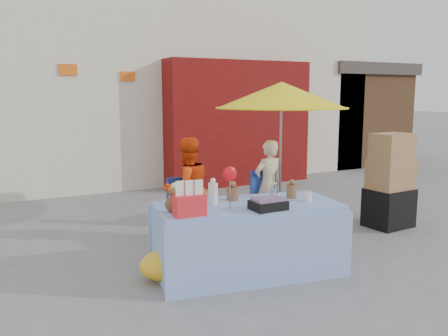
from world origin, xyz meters
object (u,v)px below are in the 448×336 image
umbrella (281,96)px  vendor_beige (268,185)px  chair_left (191,224)px  vendor_orange (187,190)px  box_stack (390,184)px  market_table (247,237)px  chair_right (273,213)px

umbrella → vendor_beige: bearing=-153.4°
chair_left → vendor_orange: vendor_orange is taller
vendor_orange → box_stack: vendor_orange is taller
umbrella → market_table: bearing=-133.7°
market_table → vendor_orange: (-0.13, 1.34, 0.29)m
vendor_beige → box_stack: 1.77m
chair_right → box_stack: box_stack is taller
chair_left → chair_right: (1.25, 0.00, 0.00)m
chair_left → box_stack: size_ratio=0.62×
chair_left → vendor_orange: 0.45m
chair_right → umbrella: bearing=37.4°
vendor_orange → vendor_beige: 1.25m
market_table → chair_left: (-0.13, 1.20, -0.14)m
box_stack → market_table: bearing=-167.5°
box_stack → chair_right: bearing=159.8°
chair_right → vendor_beige: 0.41m
market_table → chair_right: market_table is taller
vendor_beige → umbrella: umbrella is taller
market_table → vendor_orange: vendor_orange is taller
chair_left → umbrella: (1.55, 0.28, 1.64)m
chair_right → umbrella: 1.69m
chair_right → vendor_beige: size_ratio=0.67×
vendor_beige → market_table: bearing=44.1°
vendor_orange → umbrella: (1.55, 0.15, 1.21)m
umbrella → box_stack: bearing=-33.8°
umbrella → box_stack: (1.31, -0.88, -1.26)m
market_table → box_stack: (2.73, 0.61, 0.24)m
market_table → umbrella: bearing=55.6°
umbrella → box_stack: umbrella is taller
chair_left → chair_right: bearing=-5.9°
vendor_beige → umbrella: size_ratio=0.61×
chair_left → vendor_beige: vendor_beige is taller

